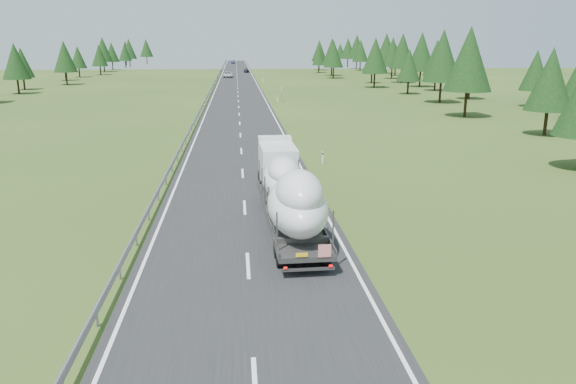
{
  "coord_description": "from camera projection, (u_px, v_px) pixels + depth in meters",
  "views": [
    {
      "loc": [
        -0.34,
        -14.03,
        9.48
      ],
      "look_at": [
        2.28,
        14.65,
        1.8
      ],
      "focal_mm": 35.0,
      "sensor_mm": 36.0,
      "label": 1
    }
  ],
  "objects": [
    {
      "name": "guardrail",
      "position": [
        211.0,
        89.0,
        111.51
      ],
      "size": [
        0.1,
        400.0,
        0.76
      ],
      "color": "slate",
      "rests_on": "ground"
    },
    {
      "name": "tree_line_left",
      "position": [
        21.0,
        57.0,
        112.82
      ],
      "size": [
        13.94,
        288.23,
        12.36
      ],
      "color": "black",
      "rests_on": "ground"
    },
    {
      "name": "tree_line_right",
      "position": [
        418.0,
        55.0,
        118.25
      ],
      "size": [
        26.65,
        287.21,
        12.46
      ],
      "color": "black",
      "rests_on": "ground"
    },
    {
      "name": "marker_posts",
      "position": [
        259.0,
        74.0,
        165.54
      ],
      "size": [
        0.13,
        350.08,
        1.0
      ],
      "color": "silver",
      "rests_on": "ground"
    },
    {
      "name": "distant_car_blue",
      "position": [
        233.0,
        62.0,
        262.22
      ],
      "size": [
        1.74,
        4.56,
        1.48
      ],
      "primitive_type": "imported",
      "rotation": [
        0.0,
        0.0,
        0.04
      ],
      "color": "#181D44",
      "rests_on": "ground"
    },
    {
      "name": "road_surface",
      "position": [
        238.0,
        92.0,
        112.19
      ],
      "size": [
        10.0,
        400.0,
        0.02
      ],
      "primitive_type": "cube",
      "color": "black",
      "rests_on": "ground"
    },
    {
      "name": "highway_sign",
      "position": [
        282.0,
        90.0,
        93.11
      ],
      "size": [
        0.08,
        0.9,
        2.6
      ],
      "color": "slate",
      "rests_on": "ground"
    },
    {
      "name": "distant_car_dark",
      "position": [
        246.0,
        71.0,
        183.16
      ],
      "size": [
        1.87,
        3.93,
        1.3
      ],
      "primitive_type": "imported",
      "rotation": [
        0.0,
        0.0,
        0.09
      ],
      "color": "black",
      "rests_on": "ground"
    },
    {
      "name": "boat_truck",
      "position": [
        288.0,
        186.0,
        30.0
      ],
      "size": [
        2.94,
        17.44,
        4.0
      ],
      "color": "silver",
      "rests_on": "ground"
    },
    {
      "name": "distant_van",
      "position": [
        228.0,
        75.0,
        157.07
      ],
      "size": [
        2.77,
        5.85,
        1.61
      ],
      "primitive_type": "imported",
      "rotation": [
        0.0,
        0.0,
        -0.02
      ],
      "color": "silver",
      "rests_on": "ground"
    }
  ]
}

